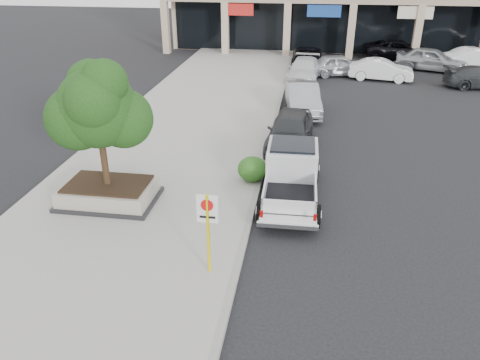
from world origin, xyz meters
name	(u,v)px	position (x,y,z in m)	size (l,w,h in m)	color
ground	(296,244)	(0.00, 0.00, 0.00)	(120.00, 120.00, 0.00)	black
sidewalk	(173,153)	(-5.50, 6.00, 0.07)	(8.00, 52.00, 0.15)	gray
curb	(265,159)	(-1.55, 6.00, 0.07)	(0.20, 52.00, 0.15)	gray
planter	(109,192)	(-6.42, 1.46, 0.48)	(3.20, 2.20, 0.68)	black
planter_tree	(103,107)	(-6.28, 1.62, 3.41)	(2.90, 2.55, 4.00)	#311E13
no_parking_sign	(208,223)	(-2.24, -1.83, 1.63)	(0.55, 0.09, 2.30)	yellow
hedge	(252,169)	(-1.80, 3.74, 0.62)	(1.10, 0.99, 0.94)	#174914
pickup_truck	(291,176)	(-0.35, 2.86, 0.84)	(1.98, 5.35, 1.69)	silver
curb_car_a	(290,130)	(-0.64, 7.70, 0.77)	(1.82, 4.53, 1.54)	#2C2E31
curb_car_b	(303,99)	(-0.23, 12.64, 0.76)	(1.61, 4.62, 1.52)	gray
curb_car_c	(304,70)	(-0.38, 19.64, 0.70)	(1.96, 4.82, 1.40)	silver
curb_car_d	(307,57)	(-0.25, 23.87, 0.66)	(2.19, 4.75, 1.32)	black
lot_car_a	(339,65)	(2.00, 21.24, 0.72)	(1.71, 4.24, 1.44)	#ADAFB5
lot_car_b	(381,70)	(4.71, 20.42, 0.68)	(1.45, 4.15, 1.37)	white
lot_car_d	(399,49)	(6.91, 27.61, 0.74)	(2.44, 5.29, 1.47)	black
lot_car_e	(431,59)	(8.54, 23.79, 0.81)	(1.92, 4.77, 1.62)	#979A9E
lot_car_f	(477,59)	(11.91, 24.52, 0.77)	(1.64, 4.70, 1.55)	silver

